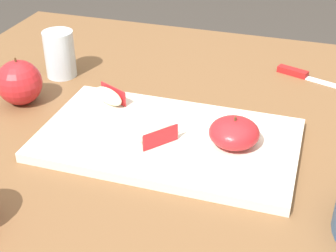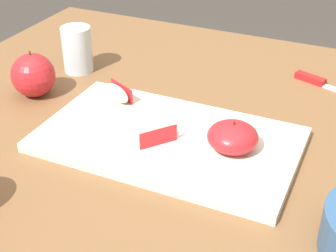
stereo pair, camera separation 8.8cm
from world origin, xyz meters
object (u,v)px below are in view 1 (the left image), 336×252
(apple_wedge_right, at_px, (109,96))
(whole_apple_crimson, at_px, (19,83))
(cutting_board, at_px, (168,140))
(apple_half_skin_up, at_px, (234,133))
(drinking_glass_water, at_px, (60,54))
(paring_knife, at_px, (298,74))
(apple_wedge_near_knife, at_px, (157,134))

(apple_wedge_right, relative_size, whole_apple_crimson, 0.77)
(cutting_board, xyz_separation_m, apple_half_skin_up, (0.12, 0.01, 0.03))
(apple_wedge_right, height_order, drinking_glass_water, drinking_glass_water)
(apple_wedge_right, bearing_deg, apple_half_skin_up, -14.92)
(paring_knife, bearing_deg, apple_wedge_near_knife, -118.65)
(apple_wedge_near_knife, bearing_deg, apple_half_skin_up, 14.64)
(apple_half_skin_up, distance_m, paring_knife, 0.36)
(paring_knife, bearing_deg, cutting_board, -118.93)
(cutting_board, bearing_deg, apple_wedge_near_knife, -114.64)
(apple_half_skin_up, height_order, whole_apple_crimson, whole_apple_crimson)
(apple_wedge_near_knife, bearing_deg, whole_apple_crimson, 165.56)
(paring_knife, relative_size, whole_apple_crimson, 1.57)
(apple_half_skin_up, height_order, drinking_glass_water, drinking_glass_water)
(cutting_board, xyz_separation_m, paring_knife, (0.20, 0.36, -0.00))
(apple_half_skin_up, bearing_deg, whole_apple_crimson, 173.77)
(drinking_glass_water, bearing_deg, whole_apple_crimson, -96.71)
(apple_half_skin_up, distance_m, whole_apple_crimson, 0.45)
(whole_apple_crimson, bearing_deg, apple_wedge_near_knife, -14.44)
(apple_half_skin_up, distance_m, apple_wedge_near_knife, 0.13)
(cutting_board, height_order, apple_wedge_right, apple_wedge_right)
(apple_wedge_near_knife, relative_size, whole_apple_crimson, 0.73)
(apple_half_skin_up, relative_size, apple_wedge_right, 1.13)
(apple_wedge_near_knife, bearing_deg, apple_wedge_right, 142.47)
(cutting_board, distance_m, apple_wedge_right, 0.17)
(apple_half_skin_up, xyz_separation_m, drinking_glass_water, (-0.43, 0.19, 0.01))
(whole_apple_crimson, bearing_deg, cutting_board, -9.59)
(apple_half_skin_up, distance_m, drinking_glass_water, 0.47)
(apple_wedge_right, xyz_separation_m, paring_knife, (0.35, 0.28, -0.03))
(apple_half_skin_up, height_order, apple_wedge_right, apple_half_skin_up)
(cutting_board, xyz_separation_m, drinking_glass_water, (-0.32, 0.20, 0.04))
(apple_half_skin_up, bearing_deg, cutting_board, -176.44)
(paring_knife, xyz_separation_m, whole_apple_crimson, (-0.53, -0.30, 0.04))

